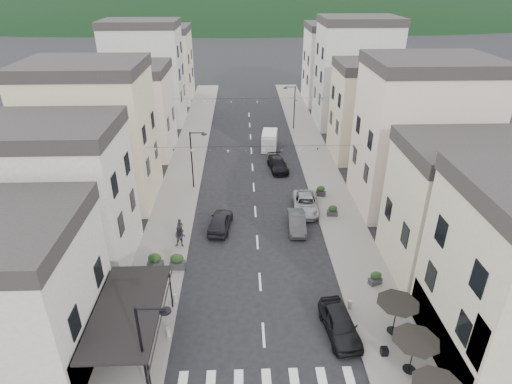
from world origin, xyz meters
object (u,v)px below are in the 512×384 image
(parked_car_e, at_px, (220,221))
(delivery_van, at_px, (269,140))
(parked_car_a, at_px, (340,324))
(parked_car_b, at_px, (297,222))
(parked_car_d, at_px, (278,164))
(pedestrian_a, at_px, (180,228))
(pedestrian_b, at_px, (180,237))
(parked_car_c, at_px, (305,204))

(parked_car_e, bearing_deg, delivery_van, -98.14)
(parked_car_a, height_order, parked_car_b, parked_car_a)
(parked_car_d, height_order, delivery_van, delivery_van)
(parked_car_d, bearing_deg, pedestrian_a, -131.61)
(parked_car_a, relative_size, delivery_van, 0.95)
(parked_car_e, height_order, pedestrian_a, pedestrian_a)
(parked_car_e, bearing_deg, pedestrian_a, 28.27)
(parked_car_a, relative_size, pedestrian_b, 2.45)
(parked_car_a, distance_m, parked_car_d, 24.33)
(parked_car_e, bearing_deg, parked_car_a, 130.02)
(parked_car_c, bearing_deg, parked_car_b, -105.77)
(parked_car_e, bearing_deg, parked_car_c, -151.13)
(parked_car_d, distance_m, parked_car_e, 13.48)
(parked_car_b, xyz_separation_m, parked_car_e, (-6.50, 0.21, 0.07))
(parked_car_a, xyz_separation_m, parked_car_b, (-1.18, 11.92, -0.08))
(parked_car_a, distance_m, pedestrian_a, 15.44)
(parked_car_b, relative_size, pedestrian_a, 2.51)
(parked_car_c, xyz_separation_m, pedestrian_b, (-10.73, -5.67, 0.33))
(parked_car_b, distance_m, parked_car_e, 6.50)
(parked_car_d, xyz_separation_m, pedestrian_b, (-8.93, -14.83, 0.37))
(delivery_van, relative_size, pedestrian_a, 2.89)
(parked_car_c, xyz_separation_m, pedestrian_a, (-10.91, -4.19, 0.23))
(parked_car_b, bearing_deg, pedestrian_b, -163.12)
(parked_car_c, relative_size, parked_car_d, 1.10)
(parked_car_a, xyz_separation_m, pedestrian_b, (-10.73, 9.44, 0.27))
(parked_car_c, height_order, pedestrian_b, pedestrian_b)
(parked_car_b, relative_size, parked_car_d, 0.90)
(parked_car_c, bearing_deg, pedestrian_a, -154.41)
(parked_car_b, xyz_separation_m, parked_car_c, (1.18, 3.19, 0.02))
(parked_car_e, relative_size, delivery_van, 0.93)
(parked_car_a, distance_m, parked_car_b, 11.98)
(delivery_van, bearing_deg, parked_car_b, -79.70)
(parked_car_b, distance_m, pedestrian_b, 9.87)
(parked_car_d, xyz_separation_m, delivery_van, (-0.52, 6.76, 0.40))
(parked_car_d, distance_m, pedestrian_b, 17.31)
(parked_car_c, bearing_deg, pedestrian_b, -147.55)
(parked_car_b, height_order, parked_car_e, parked_car_e)
(parked_car_b, height_order, parked_car_c, parked_car_c)
(delivery_van, bearing_deg, parked_car_c, -74.82)
(parked_car_c, distance_m, delivery_van, 16.09)
(parked_car_a, distance_m, delivery_van, 31.12)
(parked_car_e, bearing_deg, parked_car_b, -174.17)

